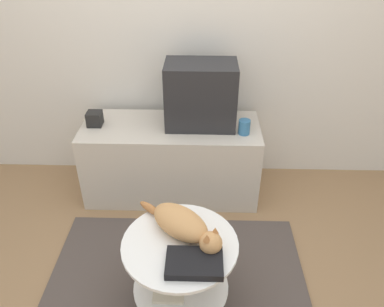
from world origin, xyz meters
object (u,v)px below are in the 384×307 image
object	(u,v)px
tv	(201,95)
cat	(184,225)
speaker	(95,119)
dvd_box	(194,263)

from	to	relation	value
tv	cat	xyz separation A→B (m)	(-0.07, -1.02, -0.26)
cat	speaker	bearing A→B (deg)	164.68
dvd_box	cat	bearing A→B (deg)	106.09
tv	speaker	world-z (taller)	tv
tv	cat	size ratio (longest dim) A/B	1.07
dvd_box	cat	world-z (taller)	cat
dvd_box	cat	distance (m)	0.22
tv	dvd_box	bearing A→B (deg)	-90.68
tv	speaker	size ratio (longest dim) A/B	4.77
cat	tv	bearing A→B (deg)	125.41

